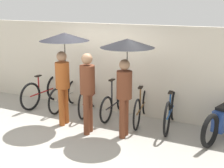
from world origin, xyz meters
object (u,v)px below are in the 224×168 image
(parked_bicycle_1, at_px, (65,96))
(parked_bicycle_5, at_px, (171,111))
(parked_bicycle_0, at_px, (44,91))
(motorcycle, at_px, (224,120))
(pedestrian_center, at_px, (87,87))
(pedestrian_trailing, at_px, (126,58))
(parked_bicycle_3, at_px, (115,103))
(parked_bicycle_4, at_px, (142,106))
(pedestrian_leading, at_px, (64,51))
(parked_bicycle_2, at_px, (89,98))

(parked_bicycle_1, distance_m, parked_bicycle_5, 2.89)
(parked_bicycle_0, xyz_separation_m, motorcycle, (4.77, -0.04, 0.01))
(parked_bicycle_1, relative_size, pedestrian_center, 0.93)
(parked_bicycle_5, xyz_separation_m, pedestrian_trailing, (-0.74, -0.85, 1.28))
(parked_bicycle_3, bearing_deg, parked_bicycle_4, -93.09)
(parked_bicycle_3, xyz_separation_m, pedestrian_center, (-0.06, -1.19, 0.69))
(parked_bicycle_4, height_order, motorcycle, parked_bicycle_4)
(parked_bicycle_0, height_order, parked_bicycle_4, parked_bicycle_0)
(pedestrian_leading, relative_size, motorcycle, 1.11)
(parked_bicycle_3, height_order, pedestrian_center, pedestrian_center)
(parked_bicycle_2, height_order, motorcycle, parked_bicycle_2)
(parked_bicycle_1, distance_m, parked_bicycle_4, 2.17)
(parked_bicycle_5, bearing_deg, parked_bicycle_1, 82.31)
(pedestrian_leading, bearing_deg, pedestrian_center, -21.40)
(parked_bicycle_2, distance_m, parked_bicycle_4, 1.45)
(parked_bicycle_2, distance_m, parked_bicycle_5, 2.17)
(pedestrian_leading, relative_size, pedestrian_center, 1.21)
(parked_bicycle_5, relative_size, motorcycle, 0.93)
(parked_bicycle_1, distance_m, pedestrian_trailing, 2.66)
(parked_bicycle_0, relative_size, parked_bicycle_2, 1.06)
(parked_bicycle_2, bearing_deg, pedestrian_trailing, -135.45)
(parked_bicycle_2, relative_size, parked_bicycle_3, 1.04)
(parked_bicycle_0, height_order, parked_bicycle_1, parked_bicycle_0)
(pedestrian_leading, relative_size, pedestrian_trailing, 1.03)
(parked_bicycle_0, distance_m, parked_bicycle_5, 3.62)
(parked_bicycle_2, height_order, parked_bicycle_5, parked_bicycle_5)
(parked_bicycle_0, relative_size, pedestrian_center, 1.01)
(parked_bicycle_2, height_order, parked_bicycle_4, parked_bicycle_2)
(parked_bicycle_0, bearing_deg, parked_bicycle_5, -87.71)
(parked_bicycle_2, bearing_deg, parked_bicycle_1, 78.74)
(motorcycle, bearing_deg, parked_bicycle_3, 103.11)
(parked_bicycle_1, xyz_separation_m, motorcycle, (4.05, -0.05, 0.03))
(parked_bicycle_2, relative_size, motorcycle, 0.88)
(parked_bicycle_2, distance_m, parked_bicycle_3, 0.73)
(parked_bicycle_4, distance_m, pedestrian_leading, 2.24)
(parked_bicycle_1, bearing_deg, parked_bicycle_4, -93.61)
(parked_bicycle_5, xyz_separation_m, pedestrian_center, (-1.51, -1.13, 0.64))
(parked_bicycle_3, bearing_deg, parked_bicycle_1, 90.90)
(parked_bicycle_4, xyz_separation_m, pedestrian_center, (-0.78, -1.17, 0.66))
(parked_bicycle_3, distance_m, parked_bicycle_4, 0.72)
(parked_bicycle_2, distance_m, motorcycle, 3.33)
(parked_bicycle_2, xyz_separation_m, parked_bicycle_5, (2.17, -0.03, 0.01))
(pedestrian_trailing, distance_m, motorcycle, 2.42)
(motorcycle, bearing_deg, pedestrian_trailing, 128.36)
(parked_bicycle_1, height_order, pedestrian_leading, pedestrian_leading)
(parked_bicycle_2, distance_m, pedestrian_center, 1.49)
(motorcycle, bearing_deg, parked_bicycle_2, 104.15)
(motorcycle, bearing_deg, pedestrian_center, 127.56)
(parked_bicycle_5, bearing_deg, parked_bicycle_2, 81.48)
(parked_bicycle_1, relative_size, parked_bicycle_3, 1.01)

